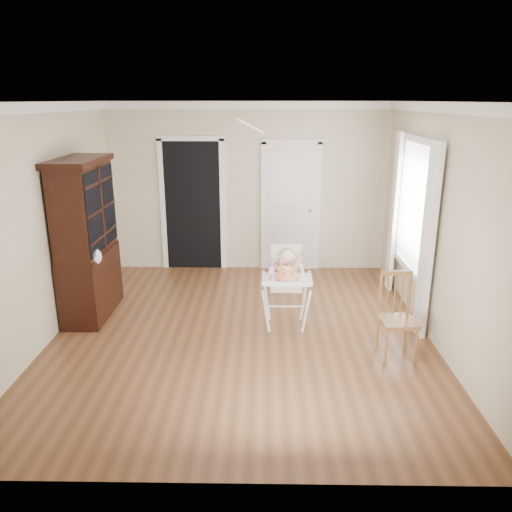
{
  "coord_description": "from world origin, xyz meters",
  "views": [
    {
      "loc": [
        0.26,
        -5.52,
        2.72
      ],
      "look_at": [
        0.17,
        0.12,
        0.95
      ],
      "focal_mm": 35.0,
      "sensor_mm": 36.0,
      "label": 1
    }
  ],
  "objects_px": {
    "sippy_cup": "(271,269)",
    "dining_chair": "(397,318)",
    "cake": "(287,274)",
    "china_cabinet": "(87,239)",
    "high_chair": "(286,278)"
  },
  "relations": [
    {
      "from": "dining_chair",
      "to": "high_chair",
      "type": "bearing_deg",
      "value": 145.47
    },
    {
      "from": "sippy_cup",
      "to": "dining_chair",
      "type": "height_order",
      "value": "dining_chair"
    },
    {
      "from": "sippy_cup",
      "to": "cake",
      "type": "bearing_deg",
      "value": -38.26
    },
    {
      "from": "sippy_cup",
      "to": "dining_chair",
      "type": "distance_m",
      "value": 1.53
    },
    {
      "from": "cake",
      "to": "china_cabinet",
      "type": "height_order",
      "value": "china_cabinet"
    },
    {
      "from": "high_chair",
      "to": "china_cabinet",
      "type": "distance_m",
      "value": 2.58
    },
    {
      "from": "sippy_cup",
      "to": "china_cabinet",
      "type": "xyz_separation_m",
      "value": [
        -2.34,
        0.46,
        0.23
      ]
    },
    {
      "from": "cake",
      "to": "china_cabinet",
      "type": "distance_m",
      "value": 2.6
    },
    {
      "from": "sippy_cup",
      "to": "dining_chair",
      "type": "relative_size",
      "value": 0.19
    },
    {
      "from": "china_cabinet",
      "to": "dining_chair",
      "type": "height_order",
      "value": "china_cabinet"
    },
    {
      "from": "sippy_cup",
      "to": "dining_chair",
      "type": "xyz_separation_m",
      "value": [
        1.37,
        -0.58,
        -0.36
      ]
    },
    {
      "from": "china_cabinet",
      "to": "high_chair",
      "type": "bearing_deg",
      "value": -7.6
    },
    {
      "from": "sippy_cup",
      "to": "high_chair",
      "type": "bearing_deg",
      "value": 34.78
    },
    {
      "from": "high_chair",
      "to": "china_cabinet",
      "type": "height_order",
      "value": "china_cabinet"
    },
    {
      "from": "dining_chair",
      "to": "china_cabinet",
      "type": "bearing_deg",
      "value": 160.54
    }
  ]
}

